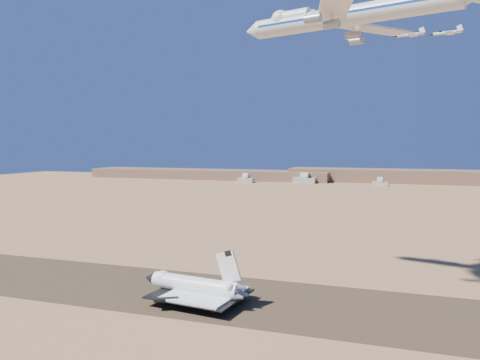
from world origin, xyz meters
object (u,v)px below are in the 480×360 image
(shuttle, at_px, (194,287))
(chase_jet_f, at_px, (446,33))
(chase_jet_e, at_px, (410,35))
(carrier_747, at_px, (342,17))
(crew_c, at_px, (208,307))
(crew_b, at_px, (205,308))
(crew_a, at_px, (213,311))

(shuttle, relative_size, chase_jet_f, 2.81)
(chase_jet_e, bearing_deg, carrier_747, -104.56)
(chase_jet_e, bearing_deg, crew_c, -116.65)
(shuttle, height_order, chase_jet_e, chase_jet_e)
(crew_c, height_order, chase_jet_f, chase_jet_f)
(shuttle, relative_size, crew_c, 22.58)
(crew_b, distance_m, chase_jet_f, 156.08)
(shuttle, height_order, carrier_747, carrier_747)
(crew_c, relative_size, chase_jet_e, 0.13)
(crew_a, relative_size, crew_c, 0.95)
(carrier_747, height_order, crew_c, carrier_747)
(crew_b, xyz_separation_m, chase_jet_e, (61.92, 83.66, 100.90))
(crew_c, bearing_deg, crew_a, 175.75)
(crew_c, distance_m, chase_jet_f, 154.98)
(crew_b, xyz_separation_m, crew_c, (0.29, 1.70, -0.02))
(crew_a, distance_m, chase_jet_f, 155.37)
(chase_jet_e, xyz_separation_m, chase_jet_f, (15.31, 5.87, 1.00))
(chase_jet_f, bearing_deg, chase_jet_e, -146.05)
(chase_jet_e, bearing_deg, shuttle, -121.54)
(shuttle, bearing_deg, crew_a, -31.47)
(carrier_747, distance_m, chase_jet_f, 68.66)
(chase_jet_e, bearing_deg, crew_a, -114.33)
(shuttle, bearing_deg, crew_c, -27.77)
(carrier_747, relative_size, chase_jet_e, 6.28)
(crew_a, xyz_separation_m, chase_jet_f, (74.01, 90.91, 101.97))
(crew_b, bearing_deg, chase_jet_e, -51.06)
(crew_a, height_order, chase_jet_f, chase_jet_f)
(crew_a, distance_m, crew_b, 3.49)
(carrier_747, relative_size, crew_c, 49.23)
(chase_jet_e, relative_size, chase_jet_f, 0.98)
(crew_a, bearing_deg, carrier_747, -59.28)
(carrier_747, height_order, crew_a, carrier_747)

